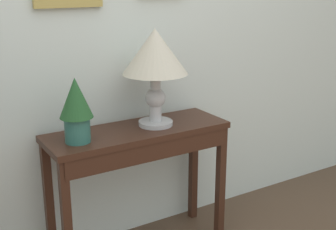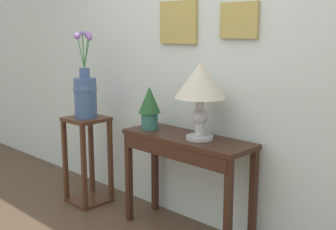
# 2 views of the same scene
# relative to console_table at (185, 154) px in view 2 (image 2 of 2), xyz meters

# --- Properties ---
(back_wall_with_art) EXTENTS (9.00, 0.13, 2.80)m
(back_wall_with_art) POSITION_rel_console_table_xyz_m (0.03, 0.29, 0.77)
(back_wall_with_art) COLOR silver
(back_wall_with_art) RESTS_ON ground
(console_table) EXTENTS (1.04, 0.36, 0.76)m
(console_table) POSITION_rel_console_table_xyz_m (0.00, 0.00, 0.00)
(console_table) COLOR #381E14
(console_table) RESTS_ON ground
(table_lamp) EXTENTS (0.36, 0.36, 0.55)m
(table_lamp) POSITION_rel_console_table_xyz_m (0.12, 0.02, 0.52)
(table_lamp) COLOR #B7B7BC
(table_lamp) RESTS_ON console_table
(potted_plant_on_console) EXTENTS (0.17, 0.17, 0.34)m
(potted_plant_on_console) POSITION_rel_console_table_xyz_m (-0.36, -0.01, 0.32)
(potted_plant_on_console) COLOR #2D665B
(potted_plant_on_console) RESTS_ON console_table
(pedestal_stand_left) EXTENTS (0.33, 0.33, 0.78)m
(pedestal_stand_left) POSITION_rel_console_table_xyz_m (-1.04, -0.12, -0.24)
(pedestal_stand_left) COLOR #472819
(pedestal_stand_left) RESTS_ON ground
(flower_vase_tall) EXTENTS (0.23, 0.20, 0.74)m
(flower_vase_tall) POSITION_rel_console_table_xyz_m (-1.04, -0.12, 0.37)
(flower_vase_tall) COLOR #3D5684
(flower_vase_tall) RESTS_ON pedestal_stand_left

